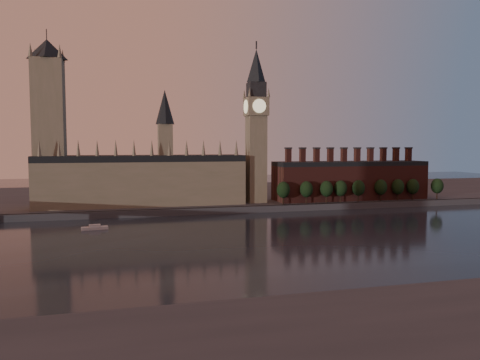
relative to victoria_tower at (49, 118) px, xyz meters
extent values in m
plane|color=black|center=(120.00, -115.00, -59.09)|extent=(900.00, 900.00, 0.00)
cube|color=#414045|center=(120.00, -25.00, -57.09)|extent=(900.00, 4.00, 4.00)
cube|color=#414045|center=(120.00, 65.00, -57.09)|extent=(900.00, 180.00, 4.00)
cube|color=#7B6C58|center=(55.00, 0.00, -41.09)|extent=(130.00, 30.00, 28.00)
cube|color=black|center=(55.00, 0.00, -25.09)|extent=(130.00, 30.00, 4.00)
cube|color=#7B6C58|center=(70.00, 0.00, -15.09)|extent=(9.00, 9.00, 24.00)
cone|color=black|center=(70.00, 0.00, 7.91)|extent=(12.00, 12.00, 22.00)
cone|color=#7B6C58|center=(-4.00, -14.00, -18.09)|extent=(2.60, 2.60, 10.00)
cone|color=#7B6C58|center=(6.73, -14.00, -18.09)|extent=(2.60, 2.60, 10.00)
cone|color=#7B6C58|center=(17.45, -14.00, -18.09)|extent=(2.60, 2.60, 10.00)
cone|color=#7B6C58|center=(28.18, -14.00, -18.09)|extent=(2.60, 2.60, 10.00)
cone|color=#7B6C58|center=(38.91, -14.00, -18.09)|extent=(2.60, 2.60, 10.00)
cone|color=#7B6C58|center=(49.64, -14.00, -18.09)|extent=(2.60, 2.60, 10.00)
cone|color=#7B6C58|center=(60.36, -14.00, -18.09)|extent=(2.60, 2.60, 10.00)
cone|color=#7B6C58|center=(71.09, -14.00, -18.09)|extent=(2.60, 2.60, 10.00)
cone|color=#7B6C58|center=(81.82, -14.00, -18.09)|extent=(2.60, 2.60, 10.00)
cone|color=#7B6C58|center=(92.55, -14.00, -18.09)|extent=(2.60, 2.60, 10.00)
cone|color=#7B6C58|center=(103.27, -14.00, -18.09)|extent=(2.60, 2.60, 10.00)
cone|color=#7B6C58|center=(114.00, -14.00, -18.09)|extent=(2.60, 2.60, 10.00)
cube|color=#7B6C58|center=(0.00, 0.00, -10.09)|extent=(18.00, 18.00, 90.00)
cone|color=black|center=(0.00, 0.00, 40.91)|extent=(24.00, 24.00, 12.00)
cylinder|color=#232326|center=(0.00, 0.00, 46.91)|extent=(0.50, 0.50, 12.00)
cone|color=#7B6C58|center=(-8.00, -8.00, 38.91)|extent=(3.00, 3.00, 8.00)
cone|color=#7B6C58|center=(8.00, -8.00, 38.91)|extent=(3.00, 3.00, 8.00)
cone|color=#7B6C58|center=(-8.00, 8.00, 38.91)|extent=(3.00, 3.00, 8.00)
cone|color=#7B6C58|center=(8.00, 8.00, 38.91)|extent=(3.00, 3.00, 8.00)
cube|color=#7B6C58|center=(130.00, -5.00, -26.09)|extent=(12.00, 12.00, 58.00)
cube|color=#7B6C58|center=(130.00, -5.00, 8.91)|extent=(14.00, 14.00, 12.00)
cube|color=#232326|center=(130.00, -5.00, 19.91)|extent=(11.00, 11.00, 10.00)
cone|color=black|center=(130.00, -5.00, 35.91)|extent=(13.00, 13.00, 22.00)
cylinder|color=#232326|center=(130.00, -5.00, 49.41)|extent=(1.00, 1.00, 5.00)
cylinder|color=beige|center=(130.00, -12.20, 8.91)|extent=(9.00, 0.50, 9.00)
cylinder|color=beige|center=(130.00, 2.20, 8.91)|extent=(9.00, 0.50, 9.00)
cylinder|color=beige|center=(122.80, -5.00, 8.91)|extent=(0.50, 9.00, 9.00)
cylinder|color=beige|center=(137.20, -5.00, 8.91)|extent=(0.50, 9.00, 9.00)
cone|color=#7B6C58|center=(123.50, -11.50, 17.91)|extent=(2.00, 2.00, 6.00)
cone|color=#7B6C58|center=(136.50, -11.50, 17.91)|extent=(2.00, 2.00, 6.00)
cone|color=#7B6C58|center=(123.50, 1.50, 17.91)|extent=(2.00, 2.00, 6.00)
cone|color=#7B6C58|center=(136.50, 1.50, 17.91)|extent=(2.00, 2.00, 6.00)
cube|color=#532420|center=(200.00, -5.00, -43.09)|extent=(110.00, 25.00, 24.00)
cube|color=black|center=(200.00, -5.00, -29.59)|extent=(110.00, 25.00, 3.00)
cube|color=#532420|center=(153.00, -5.00, -23.59)|extent=(3.50, 3.50, 9.00)
cube|color=#232326|center=(153.00, -5.00, -18.59)|extent=(4.20, 4.20, 1.00)
cube|color=#532420|center=(163.44, -5.00, -23.59)|extent=(3.50, 3.50, 9.00)
cube|color=#232326|center=(163.44, -5.00, -18.59)|extent=(4.20, 4.20, 1.00)
cube|color=#532420|center=(173.89, -5.00, -23.59)|extent=(3.50, 3.50, 9.00)
cube|color=#232326|center=(173.89, -5.00, -18.59)|extent=(4.20, 4.20, 1.00)
cube|color=#532420|center=(184.33, -5.00, -23.59)|extent=(3.50, 3.50, 9.00)
cube|color=#232326|center=(184.33, -5.00, -18.59)|extent=(4.20, 4.20, 1.00)
cube|color=#532420|center=(194.78, -5.00, -23.59)|extent=(3.50, 3.50, 9.00)
cube|color=#232326|center=(194.78, -5.00, -18.59)|extent=(4.20, 4.20, 1.00)
cube|color=#532420|center=(205.22, -5.00, -23.59)|extent=(3.50, 3.50, 9.00)
cube|color=#232326|center=(205.22, -5.00, -18.59)|extent=(4.20, 4.20, 1.00)
cube|color=#532420|center=(215.67, -5.00, -23.59)|extent=(3.50, 3.50, 9.00)
cube|color=#232326|center=(215.67, -5.00, -18.59)|extent=(4.20, 4.20, 1.00)
cube|color=#532420|center=(226.11, -5.00, -23.59)|extent=(3.50, 3.50, 9.00)
cube|color=#232326|center=(226.11, -5.00, -18.59)|extent=(4.20, 4.20, 1.00)
cube|color=#532420|center=(236.56, -5.00, -23.59)|extent=(3.50, 3.50, 9.00)
cube|color=#232326|center=(236.56, -5.00, -18.59)|extent=(4.20, 4.20, 1.00)
cube|color=#532420|center=(247.00, -5.00, -23.59)|extent=(3.50, 3.50, 9.00)
cube|color=#232326|center=(247.00, -5.00, -18.59)|extent=(4.20, 4.20, 1.00)
cylinder|color=black|center=(143.82, -20.77, -52.09)|extent=(0.80, 0.80, 6.00)
ellipsoid|color=black|center=(143.82, -20.77, -45.59)|extent=(8.60, 8.60, 10.75)
cylinder|color=black|center=(159.99, -20.72, -52.09)|extent=(0.80, 0.80, 6.00)
ellipsoid|color=black|center=(159.99, -20.72, -45.59)|extent=(8.60, 8.60, 10.75)
cylinder|color=black|center=(174.25, -21.12, -52.09)|extent=(0.80, 0.80, 6.00)
ellipsoid|color=black|center=(174.25, -21.12, -45.59)|extent=(8.60, 8.60, 10.75)
cylinder|color=black|center=(185.00, -20.13, -52.09)|extent=(0.80, 0.80, 6.00)
ellipsoid|color=black|center=(185.00, -20.13, -45.59)|extent=(8.60, 8.60, 10.75)
cylinder|color=black|center=(198.00, -20.75, -52.09)|extent=(0.80, 0.80, 6.00)
ellipsoid|color=black|center=(198.00, -20.75, -45.59)|extent=(8.60, 8.60, 10.75)
cylinder|color=black|center=(215.59, -19.88, -52.09)|extent=(0.80, 0.80, 6.00)
ellipsoid|color=black|center=(215.59, -19.88, -45.59)|extent=(8.60, 8.60, 10.75)
cylinder|color=black|center=(228.96, -19.98, -52.09)|extent=(0.80, 0.80, 6.00)
ellipsoid|color=black|center=(228.96, -19.98, -45.59)|extent=(8.60, 8.60, 10.75)
cylinder|color=black|center=(240.35, -20.80, -52.09)|extent=(0.80, 0.80, 6.00)
ellipsoid|color=black|center=(240.35, -20.80, -45.59)|extent=(8.60, 8.60, 10.75)
cylinder|color=black|center=(260.00, -21.21, -52.09)|extent=(0.80, 0.80, 6.00)
ellipsoid|color=black|center=(260.00, -21.21, -45.59)|extent=(8.60, 8.60, 10.75)
cube|color=silver|center=(27.98, -62.00, -58.35)|extent=(13.24, 5.25, 1.47)
cube|color=silver|center=(27.98, -62.00, -57.06)|extent=(5.82, 3.42, 1.10)
camera|label=1|loc=(39.51, -306.02, -16.64)|focal=35.00mm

